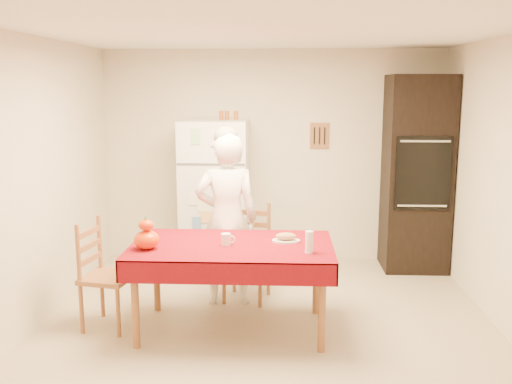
# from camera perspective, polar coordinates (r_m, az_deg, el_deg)

# --- Properties ---
(floor) EXTENTS (4.50, 4.50, 0.00)m
(floor) POSITION_cam_1_polar(r_m,az_deg,el_deg) (4.96, 1.11, -14.17)
(floor) COLOR tan
(floor) RESTS_ON ground
(room_shell) EXTENTS (4.02, 4.52, 2.51)m
(room_shell) POSITION_cam_1_polar(r_m,az_deg,el_deg) (4.53, 1.19, 4.82)
(room_shell) COLOR beige
(room_shell) RESTS_ON ground
(refrigerator) EXTENTS (0.75, 0.74, 1.70)m
(refrigerator) POSITION_cam_1_polar(r_m,az_deg,el_deg) (6.54, -4.10, -0.26)
(refrigerator) COLOR white
(refrigerator) RESTS_ON floor
(oven_cabinet) EXTENTS (0.70, 0.62, 2.20)m
(oven_cabinet) POSITION_cam_1_polar(r_m,az_deg,el_deg) (6.68, 15.75, 1.76)
(oven_cabinet) COLOR black
(oven_cabinet) RESTS_ON floor
(dining_table) EXTENTS (1.70, 1.00, 0.76)m
(dining_table) POSITION_cam_1_polar(r_m,az_deg,el_deg) (4.85, -2.43, -6.03)
(dining_table) COLOR brown
(dining_table) RESTS_ON floor
(chair_far) EXTENTS (0.49, 0.48, 0.95)m
(chair_far) POSITION_cam_1_polar(r_m,az_deg,el_deg) (5.63, -0.77, -5.60)
(chair_far) COLOR brown
(chair_far) RESTS_ON floor
(chair_left) EXTENTS (0.47, 0.49, 0.95)m
(chair_left) POSITION_cam_1_polar(r_m,az_deg,el_deg) (5.14, -15.19, -7.57)
(chair_left) COLOR brown
(chair_left) RESTS_ON floor
(seated_woman) EXTENTS (0.64, 0.46, 1.65)m
(seated_woman) POSITION_cam_1_polar(r_m,az_deg,el_deg) (5.44, -2.94, -2.74)
(seated_woman) COLOR white
(seated_woman) RESTS_ON floor
(coffee_mug) EXTENTS (0.08, 0.08, 0.10)m
(coffee_mug) POSITION_cam_1_polar(r_m,az_deg,el_deg) (4.79, -3.02, -4.76)
(coffee_mug) COLOR silver
(coffee_mug) RESTS_ON dining_table
(pumpkin_lower) EXTENTS (0.21, 0.21, 0.16)m
(pumpkin_lower) POSITION_cam_1_polar(r_m,az_deg,el_deg) (4.75, -10.88, -4.70)
(pumpkin_lower) COLOR #D53D05
(pumpkin_lower) RESTS_ON dining_table
(pumpkin_upper) EXTENTS (0.12, 0.12, 0.09)m
(pumpkin_upper) POSITION_cam_1_polar(r_m,az_deg,el_deg) (4.72, -10.94, -3.25)
(pumpkin_upper) COLOR #EA4205
(pumpkin_upper) RESTS_ON pumpkin_lower
(wine_glass) EXTENTS (0.07, 0.07, 0.18)m
(wine_glass) POSITION_cam_1_polar(r_m,az_deg,el_deg) (4.58, 5.35, -5.00)
(wine_glass) COLOR white
(wine_glass) RESTS_ON dining_table
(bread_plate) EXTENTS (0.24, 0.24, 0.02)m
(bread_plate) POSITION_cam_1_polar(r_m,az_deg,el_deg) (4.90, 3.02, -4.90)
(bread_plate) COLOR silver
(bread_plate) RESTS_ON dining_table
(bread_loaf) EXTENTS (0.18, 0.10, 0.06)m
(bread_loaf) POSITION_cam_1_polar(r_m,az_deg,el_deg) (4.88, 3.03, -4.45)
(bread_loaf) COLOR tan
(bread_loaf) RESTS_ON bread_plate
(spice_jar_left) EXTENTS (0.05, 0.05, 0.10)m
(spice_jar_left) POSITION_cam_1_polar(r_m,az_deg,el_deg) (6.48, -3.48, 7.66)
(spice_jar_left) COLOR #924A1A
(spice_jar_left) RESTS_ON refrigerator
(spice_jar_mid) EXTENTS (0.05, 0.05, 0.10)m
(spice_jar_mid) POSITION_cam_1_polar(r_m,az_deg,el_deg) (6.47, -2.91, 7.66)
(spice_jar_mid) COLOR #904C1A
(spice_jar_mid) RESTS_ON refrigerator
(spice_jar_right) EXTENTS (0.05, 0.05, 0.10)m
(spice_jar_right) POSITION_cam_1_polar(r_m,az_deg,el_deg) (6.46, -2.01, 7.66)
(spice_jar_right) COLOR #99511B
(spice_jar_right) RESTS_ON refrigerator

